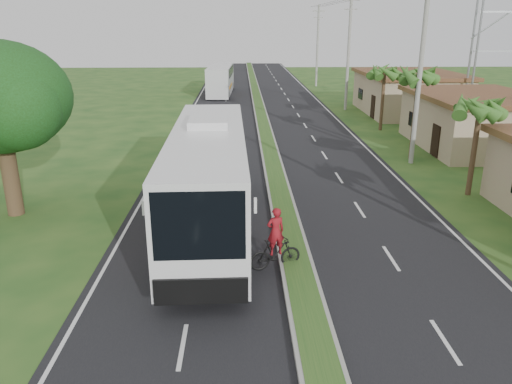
{
  "coord_description": "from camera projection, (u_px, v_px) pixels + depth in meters",
  "views": [
    {
      "loc": [
        -1.91,
        -11.2,
        8.07
      ],
      "look_at": [
        -1.33,
        7.39,
        1.8
      ],
      "focal_mm": 35.0,
      "sensor_mm": 36.0,
      "label": 1
    }
  ],
  "objects": [
    {
      "name": "ground",
      "position": [
        315.0,
        344.0,
        13.24
      ],
      "size": [
        180.0,
        180.0,
        0.0
      ],
      "primitive_type": "plane",
      "color": "#214A1B",
      "rests_on": "ground"
    },
    {
      "name": "road_asphalt",
      "position": [
        270.0,
        156.0,
        32.18
      ],
      "size": [
        14.0,
        160.0,
        0.02
      ],
      "primitive_type": "cube",
      "color": "black",
      "rests_on": "ground"
    },
    {
      "name": "median_strip",
      "position": [
        270.0,
        154.0,
        32.15
      ],
      "size": [
        1.2,
        160.0,
        0.18
      ],
      "color": "gray",
      "rests_on": "ground"
    },
    {
      "name": "lane_edge_left",
      "position": [
        166.0,
        157.0,
        31.98
      ],
      "size": [
        0.12,
        160.0,
        0.01
      ],
      "primitive_type": "cube",
      "color": "silver",
      "rests_on": "ground"
    },
    {
      "name": "lane_edge_right",
      "position": [
        373.0,
        155.0,
        32.38
      ],
      "size": [
        0.12,
        160.0,
        0.01
      ],
      "primitive_type": "cube",
      "color": "silver",
      "rests_on": "ground"
    },
    {
      "name": "shop_mid",
      "position": [
        474.0,
        120.0,
        33.9
      ],
      "size": [
        7.6,
        10.6,
        3.67
      ],
      "color": "tan",
      "rests_on": "ground"
    },
    {
      "name": "shop_far",
      "position": [
        408.0,
        93.0,
        47.14
      ],
      "size": [
        8.6,
        11.6,
        3.82
      ],
      "color": "tan",
      "rests_on": "ground"
    },
    {
      "name": "palm_verge_b",
      "position": [
        480.0,
        107.0,
        23.49
      ],
      "size": [
        2.4,
        2.4,
        5.05
      ],
      "color": "#473321",
      "rests_on": "ground"
    },
    {
      "name": "palm_verge_c",
      "position": [
        419.0,
        76.0,
        29.86
      ],
      "size": [
        2.4,
        2.4,
        5.85
      ],
      "color": "#473321",
      "rests_on": "ground"
    },
    {
      "name": "palm_verge_d",
      "position": [
        385.0,
        72.0,
        38.58
      ],
      "size": [
        2.4,
        2.4,
        5.25
      ],
      "color": "#473321",
      "rests_on": "ground"
    },
    {
      "name": "utility_pole_b",
      "position": [
        421.0,
        58.0,
        28.54
      ],
      "size": [
        3.2,
        0.28,
        12.0
      ],
      "color": "gray",
      "rests_on": "ground"
    },
    {
      "name": "utility_pole_c",
      "position": [
        349.0,
        51.0,
        47.67
      ],
      "size": [
        1.6,
        0.28,
        11.0
      ],
      "color": "gray",
      "rests_on": "ground"
    },
    {
      "name": "utility_pole_d",
      "position": [
        317.0,
        45.0,
        66.69
      ],
      "size": [
        1.6,
        0.28,
        10.5
      ],
      "color": "gray",
      "rests_on": "ground"
    },
    {
      "name": "coach_bus_main",
      "position": [
        209.0,
        171.0,
        20.15
      ],
      "size": [
        3.13,
        13.7,
        4.41
      ],
      "rotation": [
        0.0,
        0.0,
        0.02
      ],
      "color": "white",
      "rests_on": "ground"
    },
    {
      "name": "coach_bus_far",
      "position": [
        221.0,
        78.0,
        59.98
      ],
      "size": [
        2.98,
        11.69,
        3.38
      ],
      "rotation": [
        0.0,
        0.0,
        -0.04
      ],
      "color": "silver",
      "rests_on": "ground"
    },
    {
      "name": "motorcyclist",
      "position": [
        275.0,
        248.0,
        17.1
      ],
      "size": [
        1.92,
        1.05,
        2.25
      ],
      "rotation": [
        0.0,
        0.0,
        0.31
      ],
      "color": "black",
      "rests_on": "ground"
    }
  ]
}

